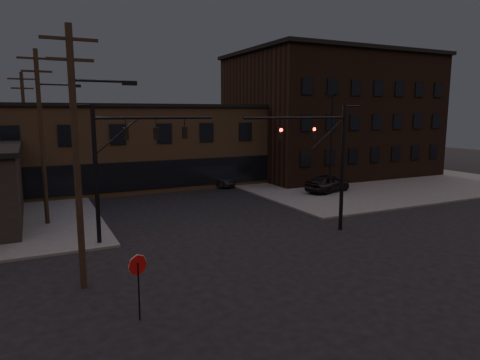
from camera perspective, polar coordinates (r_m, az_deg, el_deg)
name	(u,v)px	position (r m, az deg, el deg)	size (l,w,h in m)	color
ground	(294,268)	(21.49, 7.20, -11.55)	(140.00, 140.00, 0.00)	black
sidewalk_ne	(349,177)	(51.54, 14.30, 0.43)	(30.00, 30.00, 0.15)	#474744
building_row	(149,146)	(46.26, -12.09, 4.46)	(40.00, 12.00, 8.00)	brown
building_right	(329,117)	(54.10, 11.83, 8.28)	(22.00, 16.00, 14.00)	black
traffic_signal_near	(328,155)	(27.04, 11.70, 3.33)	(7.12, 0.24, 8.00)	black
traffic_signal_far	(119,157)	(25.28, -15.88, 2.98)	(7.12, 0.24, 8.00)	black
stop_sign	(138,272)	(16.14, -13.45, -11.84)	(0.72, 0.33, 2.48)	black
utility_pole_near	(78,153)	(18.91, -20.83, 3.41)	(3.70, 0.28, 11.00)	black
utility_pole_mid	(42,134)	(30.80, -24.86, 5.59)	(3.70, 0.28, 11.50)	black
utility_pole_far	(26,132)	(42.80, -26.67, 5.74)	(2.20, 0.28, 11.00)	black
lot_light_a	(331,135)	(39.16, 12.10, 5.88)	(1.50, 0.28, 9.14)	black
lot_light_b	(347,132)	(46.81, 14.13, 6.29)	(1.50, 0.28, 9.14)	black
parked_car_lot_a	(328,183)	(40.73, 11.62, -0.39)	(1.98, 4.93, 1.68)	black
parked_car_lot_b	(299,175)	(46.92, 7.90, 0.67)	(1.76, 4.32, 1.25)	#AFAFB1
car_crossing	(215,180)	(43.65, -3.32, -0.02)	(1.43, 4.09, 1.35)	black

